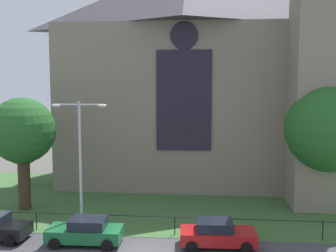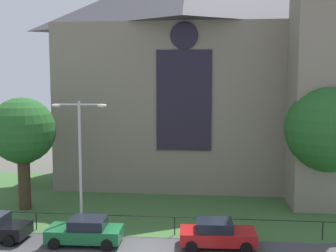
# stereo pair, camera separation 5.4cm
# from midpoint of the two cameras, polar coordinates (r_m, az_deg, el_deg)

# --- Properties ---
(ground) EXTENTS (160.00, 160.00, 0.00)m
(ground) POSITION_cam_midpoint_polar(r_m,az_deg,el_deg) (33.13, -0.70, -10.02)
(ground) COLOR #56544C
(grass_verge) EXTENTS (120.00, 20.00, 0.01)m
(grass_verge) POSITION_cam_midpoint_polar(r_m,az_deg,el_deg) (31.23, -1.11, -11.03)
(grass_verge) COLOR #3D6633
(grass_verge) RESTS_ON ground
(church_building) EXTENTS (23.20, 16.20, 26.00)m
(church_building) POSITION_cam_midpoint_polar(r_m,az_deg,el_deg) (38.55, 3.90, 7.69)
(church_building) COLOR gray
(church_building) RESTS_ON ground
(iron_railing) EXTENTS (34.65, 0.07, 1.13)m
(iron_railing) POSITION_cam_midpoint_polar(r_m,az_deg,el_deg) (25.57, 0.98, -12.64)
(iron_railing) COLOR black
(iron_railing) RESTS_ON ground
(tree_right_near) EXTENTS (5.98, 5.98, 8.92)m
(tree_right_near) POSITION_cam_midpoint_polar(r_m,az_deg,el_deg) (30.91, 21.16, -0.42)
(tree_right_near) COLOR brown
(tree_right_near) RESTS_ON ground
(tree_left_far) EXTENTS (3.48, 3.48, 5.51)m
(tree_left_far) POSITION_cam_midpoint_polar(r_m,az_deg,el_deg) (38.17, -19.24, -2.46)
(tree_left_far) COLOR #4C3823
(tree_left_far) RESTS_ON ground
(tree_left_near) EXTENTS (4.71, 4.71, 8.10)m
(tree_left_near) POSITION_cam_midpoint_polar(r_m,az_deg,el_deg) (31.40, -19.29, -0.74)
(tree_left_near) COLOR #423021
(tree_left_near) RESTS_ON ground
(streetlamp_near) EXTENTS (3.37, 0.26, 8.04)m
(streetlamp_near) POSITION_cam_midpoint_polar(r_m,az_deg,el_deg) (25.55, -11.93, -3.19)
(streetlamp_near) COLOR #B2B2B7
(streetlamp_near) RESTS_ON ground
(parked_car_green) EXTENTS (4.24, 2.10, 1.51)m
(parked_car_green) POSITION_cam_midpoint_polar(r_m,az_deg,el_deg) (24.77, -11.19, -13.98)
(parked_car_green) COLOR #196033
(parked_car_green) RESTS_ON ground
(parked_car_red) EXTENTS (4.28, 2.19, 1.51)m
(parked_car_red) POSITION_cam_midpoint_polar(r_m,az_deg,el_deg) (24.11, 6.79, -14.47)
(parked_car_red) COLOR #B21919
(parked_car_red) RESTS_ON ground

